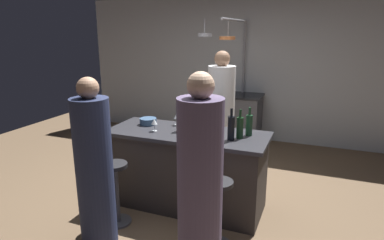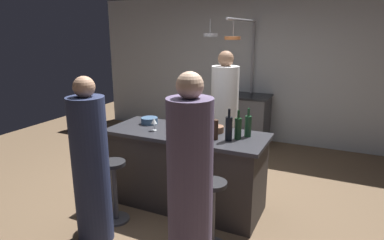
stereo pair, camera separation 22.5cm
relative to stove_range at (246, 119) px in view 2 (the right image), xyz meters
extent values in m
plane|color=brown|center=(0.00, -2.45, -0.45)|extent=(9.00, 9.00, 0.00)
cube|color=#B2B7BC|center=(0.00, 0.40, 0.85)|extent=(6.40, 0.16, 2.60)
cube|color=#332D2B|center=(0.00, -2.45, -0.02)|extent=(1.72, 0.66, 0.86)
cube|color=#2D2D33|center=(0.00, -2.45, 0.43)|extent=(1.80, 0.72, 0.04)
cube|color=#47474C|center=(0.00, 0.00, -0.02)|extent=(0.76, 0.60, 0.86)
cube|color=black|center=(0.00, 0.00, 0.43)|extent=(0.80, 0.64, 0.03)
cylinder|color=white|center=(0.10, -1.47, 0.32)|extent=(0.37, 0.37, 1.54)
sphere|color=#8C664C|center=(0.10, -1.47, 1.19)|extent=(0.21, 0.21, 0.21)
cylinder|color=#4C4C51|center=(0.57, -3.07, -0.11)|extent=(0.06, 0.06, 0.62)
cylinder|color=black|center=(0.57, -3.07, 0.21)|extent=(0.26, 0.26, 0.04)
cylinder|color=#594C6B|center=(0.53, -3.46, 0.31)|extent=(0.36, 0.36, 1.51)
sphere|color=#D8AD8C|center=(0.53, -3.46, 1.16)|extent=(0.21, 0.21, 0.21)
cylinder|color=#4C4C51|center=(-0.55, -3.07, -0.43)|extent=(0.28, 0.28, 0.02)
cylinder|color=#4C4C51|center=(-0.55, -3.07, -0.11)|extent=(0.06, 0.06, 0.62)
cylinder|color=black|center=(-0.55, -3.07, 0.21)|extent=(0.26, 0.26, 0.04)
cylinder|color=#262D4C|center=(-0.52, -3.41, 0.27)|extent=(0.34, 0.34, 1.42)
sphere|color=tan|center=(-0.52, -3.41, 1.07)|extent=(0.19, 0.19, 0.19)
cylinder|color=gray|center=(0.00, 0.25, 0.63)|extent=(0.04, 0.04, 2.15)
cylinder|color=gray|center=(0.00, -0.47, 1.70)|extent=(0.04, 1.45, 0.04)
cylinder|color=gray|center=(-0.30, -1.03, 1.48)|extent=(0.20, 0.20, 0.04)
cylinder|color=gray|center=(-0.30, -1.05, 1.59)|extent=(0.01, 0.01, 0.22)
cylinder|color=#B26638|center=(0.05, -1.08, 1.44)|extent=(0.22, 0.22, 0.04)
cylinder|color=gray|center=(0.05, -1.05, 1.57)|extent=(0.01, 0.01, 0.26)
cylinder|color=#382319|center=(0.39, -2.56, 0.56)|extent=(0.05, 0.05, 0.21)
cylinder|color=#143319|center=(0.59, -2.45, 0.56)|extent=(0.07, 0.07, 0.22)
cylinder|color=#143319|center=(0.59, -2.45, 0.72)|extent=(0.03, 0.03, 0.08)
cylinder|color=brown|center=(-0.08, -2.43, 0.56)|extent=(0.07, 0.07, 0.20)
cylinder|color=brown|center=(-0.08, -2.43, 0.70)|extent=(0.03, 0.03, 0.08)
cylinder|color=#193D23|center=(0.66, -2.32, 0.56)|extent=(0.07, 0.07, 0.22)
cylinder|color=#193D23|center=(0.66, -2.32, 0.72)|extent=(0.03, 0.03, 0.08)
cylinder|color=black|center=(0.52, -2.54, 0.58)|extent=(0.07, 0.07, 0.25)
cylinder|color=black|center=(0.52, -2.54, 0.74)|extent=(0.03, 0.03, 0.08)
cylinder|color=silver|center=(0.18, -2.59, 0.46)|extent=(0.06, 0.06, 0.01)
cylinder|color=silver|center=(0.18, -2.59, 0.50)|extent=(0.01, 0.01, 0.07)
cone|color=silver|center=(0.18, -2.59, 0.57)|extent=(0.07, 0.07, 0.06)
cylinder|color=silver|center=(-0.22, -2.24, 0.46)|extent=(0.06, 0.06, 0.01)
cylinder|color=silver|center=(-0.22, -2.24, 0.50)|extent=(0.01, 0.01, 0.07)
cone|color=silver|center=(-0.22, -2.24, 0.57)|extent=(0.07, 0.07, 0.06)
cylinder|color=silver|center=(-0.35, -2.56, 0.46)|extent=(0.06, 0.06, 0.01)
cylinder|color=silver|center=(-0.35, -2.56, 0.50)|extent=(0.01, 0.01, 0.07)
cone|color=silver|center=(-0.35, -2.56, 0.57)|extent=(0.07, 0.07, 0.06)
cylinder|color=#334C6B|center=(-0.55, -2.34, 0.49)|extent=(0.20, 0.20, 0.08)
cylinder|color=brown|center=(0.30, -2.32, 0.49)|extent=(0.17, 0.17, 0.07)
camera|label=1|loc=(1.34, -5.68, 1.54)|focal=30.82mm
camera|label=2|loc=(1.54, -5.60, 1.54)|focal=30.82mm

